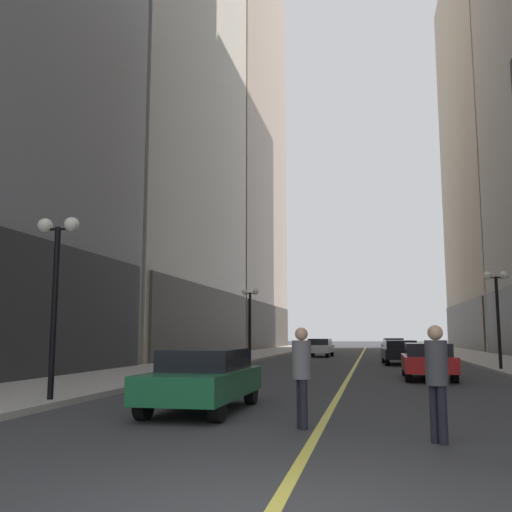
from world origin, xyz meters
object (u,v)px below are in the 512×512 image
at_px(car_black, 400,351).
at_px(street_lamp_left_near, 56,266).
at_px(pedestrian_in_grey_suit, 302,369).
at_px(street_lamp_right_mid, 497,298).
at_px(pedestrian_with_orange_bag, 437,373).
at_px(car_green, 204,377).
at_px(car_red, 427,360).
at_px(car_white, 320,347).
at_px(car_blue, 393,345).
at_px(street_lamp_left_far, 250,308).

distance_m(car_black, street_lamp_left_near, 22.61).
height_order(car_black, pedestrian_in_grey_suit, pedestrian_in_grey_suit).
bearing_deg(street_lamp_right_mid, pedestrian_with_orange_bag, -104.22).
relative_size(car_green, car_red, 0.91).
relative_size(car_white, car_blue, 0.85).
height_order(car_white, pedestrian_with_orange_bag, pedestrian_with_orange_bag).
relative_size(car_white, pedestrian_with_orange_bag, 2.31).
bearing_deg(car_black, car_red, -87.14).
bearing_deg(pedestrian_with_orange_bag, street_lamp_right_mid, 75.78).
bearing_deg(street_lamp_right_mid, car_green, -121.36).
bearing_deg(car_red, street_lamp_right_mid, 53.59).
bearing_deg(car_blue, pedestrian_with_orange_bag, -90.95).
bearing_deg(street_lamp_left_near, car_blue, 76.79).
xyz_separation_m(car_red, pedestrian_with_orange_bag, (-1.00, -12.99, 0.33)).
relative_size(car_black, street_lamp_right_mid, 1.09).
distance_m(car_green, car_blue, 38.85).
height_order(car_red, car_blue, same).
height_order(car_blue, street_lamp_right_mid, street_lamp_right_mid).
relative_size(pedestrian_in_grey_suit, street_lamp_left_far, 0.40).
distance_m(car_white, pedestrian_with_orange_bag, 34.11).
bearing_deg(car_black, pedestrian_in_grey_suit, -96.71).
height_order(car_red, street_lamp_right_mid, street_lamp_right_mid).
xyz_separation_m(pedestrian_in_grey_suit, street_lamp_left_far, (-6.10, 24.19, 2.22)).
distance_m(street_lamp_left_near, street_lamp_right_mid, 19.50).
relative_size(pedestrian_with_orange_bag, street_lamp_left_near, 0.40).
xyz_separation_m(car_red, street_lamp_left_far, (-9.31, 12.18, 2.54)).
bearing_deg(car_green, street_lamp_left_near, 177.59).
height_order(car_green, street_lamp_left_far, street_lamp_left_far).
height_order(car_green, car_red, same).
bearing_deg(car_green, car_blue, 82.22).
bearing_deg(car_black, street_lamp_right_mid, -56.03).
height_order(car_green, car_blue, same).
bearing_deg(car_blue, street_lamp_left_far, -119.09).
bearing_deg(street_lamp_right_mid, car_blue, 99.15).
height_order(street_lamp_left_near, street_lamp_left_far, same).
distance_m(pedestrian_with_orange_bag, street_lamp_left_near, 9.11).
bearing_deg(pedestrian_in_grey_suit, car_red, 75.05).
distance_m(car_black, pedestrian_with_orange_bag, 23.70).
bearing_deg(car_blue, street_lamp_right_mid, -80.85).
xyz_separation_m(car_blue, pedestrian_in_grey_suit, (-2.89, -40.36, 0.31)).
bearing_deg(street_lamp_left_near, car_red, 46.99).
bearing_deg(street_lamp_left_far, car_red, -52.61).
relative_size(street_lamp_left_near, street_lamp_left_far, 1.00).
relative_size(car_red, street_lamp_left_near, 1.04).
distance_m(car_blue, pedestrian_in_grey_suit, 40.47).
height_order(street_lamp_left_near, street_lamp_right_mid, same).
xyz_separation_m(car_green, street_lamp_left_near, (-3.74, 0.16, 2.54)).
xyz_separation_m(street_lamp_left_near, street_lamp_right_mid, (12.80, 14.71, 0.00)).
height_order(car_green, car_white, same).
xyz_separation_m(car_green, car_black, (5.04, 20.84, 0.00)).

